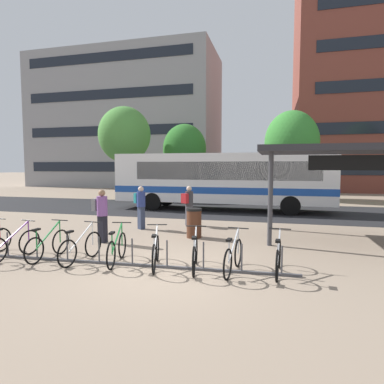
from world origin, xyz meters
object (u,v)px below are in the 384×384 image
at_px(parked_bicycle_white_6, 156,252).
at_px(parked_bicycle_silver_8, 233,257).
at_px(parked_bicycle_green_5, 117,249).
at_px(commuter_red_pack_1, 189,203).
at_px(trash_bin, 194,223).
at_px(parked_bicycle_silver_7, 195,254).
at_px(transit_shelter, 367,152).
at_px(street_tree_3, 125,135).
at_px(parked_bicycle_green_3, 48,245).
at_px(street_tree_0, 185,149).
at_px(parked_bicycle_purple_2, 13,245).
at_px(parked_bicycle_white_4, 81,248).
at_px(city_bus, 220,179).
at_px(commuter_teal_pack_2, 141,204).
at_px(street_tree_1, 292,142).
at_px(parked_bicycle_silver_9, 278,258).
at_px(commuter_grey_pack_0, 101,212).

relative_size(parked_bicycle_white_6, parked_bicycle_silver_8, 0.97).
relative_size(parked_bicycle_green_5, parked_bicycle_white_6, 1.02).
relative_size(commuter_red_pack_1, trash_bin, 1.62).
bearing_deg(parked_bicycle_silver_7, transit_shelter, -58.50).
bearing_deg(street_tree_3, transit_shelter, -39.16).
height_order(parked_bicycle_green_3, street_tree_0, street_tree_0).
distance_m(parked_bicycle_purple_2, parked_bicycle_white_4, 1.93).
height_order(city_bus, commuter_red_pack_1, city_bus).
distance_m(parked_bicycle_white_4, street_tree_0, 19.14).
relative_size(parked_bicycle_purple_2, commuter_teal_pack_2, 1.00).
bearing_deg(street_tree_1, parked_bicycle_green_5, -105.48).
relative_size(city_bus, parked_bicycle_green_5, 7.10).
xyz_separation_m(parked_bicycle_green_3, parked_bicycle_silver_9, (6.00, 0.26, 0.00)).
bearing_deg(street_tree_1, city_bus, -118.85).
relative_size(transit_shelter, street_tree_3, 0.96).
bearing_deg(commuter_red_pack_1, street_tree_0, 44.32).
distance_m(parked_bicycle_silver_8, parked_bicycle_silver_9, 1.03).
bearing_deg(commuter_grey_pack_0, parked_bicycle_silver_9, -2.70).
relative_size(parked_bicycle_white_4, trash_bin, 1.67).
height_order(parked_bicycle_silver_8, street_tree_3, street_tree_3).
distance_m(commuter_grey_pack_0, commuter_red_pack_1, 4.16).
bearing_deg(parked_bicycle_silver_9, street_tree_0, 25.44).
relative_size(commuter_teal_pack_2, street_tree_1, 0.26).
bearing_deg(parked_bicycle_white_6, commuter_grey_pack_0, 36.63).
bearing_deg(parked_bicycle_silver_9, commuter_teal_pack_2, 54.50).
distance_m(parked_bicycle_green_3, street_tree_0, 19.01).
distance_m(parked_bicycle_green_3, street_tree_3, 17.58).
bearing_deg(parked_bicycle_purple_2, parked_bicycle_silver_9, -76.30).
bearing_deg(parked_bicycle_white_4, transit_shelter, -55.21).
xyz_separation_m(city_bus, parked_bicycle_silver_7, (1.17, -10.72, -1.39)).
bearing_deg(parked_bicycle_purple_2, trash_bin, -37.53).
bearing_deg(commuter_teal_pack_2, transit_shelter, 34.64).
bearing_deg(street_tree_1, street_tree_3, -169.53).
xyz_separation_m(parked_bicycle_white_4, parked_bicycle_green_5, (0.97, 0.13, 0.00)).
distance_m(parked_bicycle_white_4, parked_bicycle_silver_9, 4.99).
relative_size(transit_shelter, trash_bin, 6.62).
bearing_deg(parked_bicycle_purple_2, city_bus, -9.45).
xyz_separation_m(city_bus, parked_bicycle_silver_8, (2.09, -10.72, -1.39)).
bearing_deg(trash_bin, street_tree_3, 124.99).
height_order(parked_bicycle_silver_7, parked_bicycle_silver_9, same).
bearing_deg(parked_bicycle_purple_2, parked_bicycle_green_3, -64.20).
bearing_deg(parked_bicycle_green_5, commuter_teal_pack_2, 4.29).
distance_m(parked_bicycle_silver_7, street_tree_3, 19.19).
xyz_separation_m(parked_bicycle_green_5, street_tree_3, (-7.58, 15.94, 4.55)).
distance_m(parked_bicycle_white_6, parked_bicycle_silver_9, 2.94).
height_order(parked_bicycle_green_5, street_tree_1, street_tree_1).
height_order(parked_bicycle_white_4, parked_bicycle_silver_7, same).
bearing_deg(parked_bicycle_green_3, commuter_grey_pack_0, -10.10).
bearing_deg(street_tree_1, transit_shelter, -83.04).
height_order(parked_bicycle_green_5, parked_bicycle_silver_8, same).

